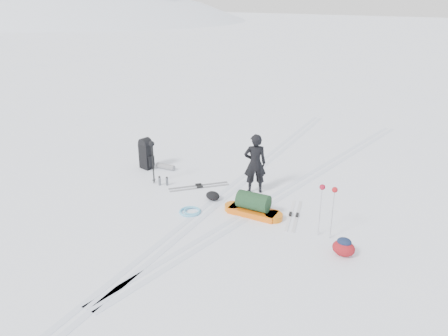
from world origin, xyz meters
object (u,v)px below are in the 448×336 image
(ski_poles_black, at_px, (152,149))
(pulk_sled, at_px, (253,206))
(skier, at_px, (255,164))
(expedition_rucksack, at_px, (148,155))

(ski_poles_black, bearing_deg, pulk_sled, 6.32)
(skier, distance_m, pulk_sled, 1.46)
(pulk_sled, bearing_deg, skier, 112.94)
(pulk_sled, bearing_deg, expedition_rucksack, 162.88)
(ski_poles_black, bearing_deg, skier, 29.67)
(expedition_rucksack, height_order, ski_poles_black, ski_poles_black)
(skier, relative_size, ski_poles_black, 1.31)
(expedition_rucksack, relative_size, ski_poles_black, 0.85)
(expedition_rucksack, xyz_separation_m, ski_poles_black, (0.85, -0.78, 0.57))
(pulk_sled, height_order, ski_poles_black, ski_poles_black)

